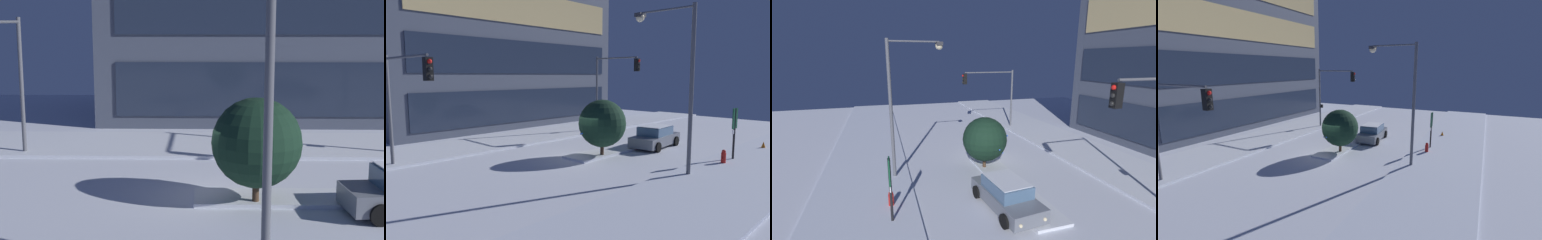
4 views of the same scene
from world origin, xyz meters
TOP-DOWN VIEW (x-y plane):
  - ground at (0.00, 0.00)m, footprint 52.00×52.00m
  - curb_strip_near at (0.00, -8.00)m, footprint 52.00×5.20m
  - curb_strip_far at (0.00, 8.00)m, footprint 52.00×5.20m
  - median_strip at (3.45, -0.01)m, footprint 9.00×1.80m
  - office_tower_main at (5.18, 18.05)m, footprint 23.71×11.98m
  - car_near at (5.68, -1.28)m, footprint 4.49×2.33m
  - traffic_light_corner_far_left at (-8.64, 3.99)m, footprint 0.32×5.46m
  - traffic_light_corner_far_right at (8.21, 4.54)m, footprint 0.32×4.52m
  - street_lamp_arched at (0.60, -5.42)m, footprint 0.56×3.24m
  - fire_hydrant at (4.01, -6.62)m, footprint 0.48×0.26m
  - parking_info_sign at (5.35, -6.64)m, footprint 0.55×0.12m
  - decorated_tree_median at (0.93, -0.54)m, footprint 2.86×2.86m
  - construction_cone at (9.95, -6.91)m, footprint 0.36×0.36m

SIDE VIEW (x-z plane):
  - ground at x=0.00m, z-range 0.00..0.00m
  - curb_strip_near at x=0.00m, z-range 0.00..0.14m
  - curb_strip_far at x=0.00m, z-range 0.00..0.14m
  - median_strip at x=3.45m, z-range 0.00..0.14m
  - construction_cone at x=9.95m, z-range 0.00..0.55m
  - fire_hydrant at x=4.01m, z-range -0.01..0.86m
  - car_near at x=5.68m, z-range -0.04..1.46m
  - parking_info_sign at x=5.35m, z-range 0.42..3.48m
  - decorated_tree_median at x=0.93m, z-range 0.31..3.78m
  - traffic_light_corner_far_left at x=-8.64m, z-range 1.25..7.21m
  - traffic_light_corner_far_right at x=8.21m, z-range 1.19..7.72m
  - street_lamp_arched at x=0.60m, z-range 1.22..9.44m
  - office_tower_main at x=5.18m, z-range 0.00..26.17m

